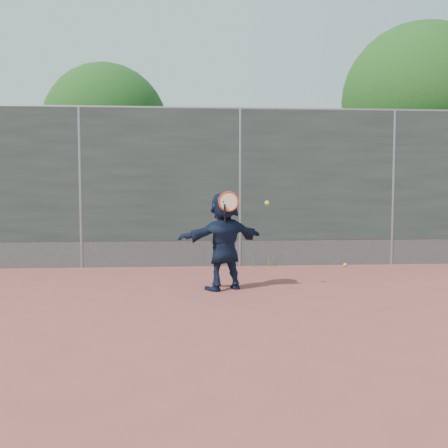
{
  "coord_description": "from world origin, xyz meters",
  "views": [
    {
      "loc": [
        -0.97,
        -6.0,
        1.48
      ],
      "look_at": [
        -0.46,
        1.27,
        0.97
      ],
      "focal_mm": 40.0,
      "sensor_mm": 36.0,
      "label": 1
    }
  ],
  "objects": [
    {
      "name": "ground",
      "position": [
        0.0,
        0.0,
        0.0
      ],
      "size": [
        80.0,
        80.0,
        0.0
      ],
      "primitive_type": "plane",
      "color": "#9E4C42",
      "rests_on": "ground"
    },
    {
      "name": "ball_ground",
      "position": [
        2.0,
        3.28,
        0.03
      ],
      "size": [
        0.07,
        0.07,
        0.07
      ],
      "primitive_type": "sphere",
      "color": "#D0DD31",
      "rests_on": "ground"
    },
    {
      "name": "player",
      "position": [
        -0.46,
        1.27,
        0.73
      ],
      "size": [
        1.41,
        0.94,
        1.45
      ],
      "primitive_type": "imported",
      "rotation": [
        0.0,
        0.0,
        3.56
      ],
      "color": "#131D36",
      "rests_on": "ground"
    },
    {
      "name": "weed_clump",
      "position": [
        0.29,
        3.38,
        0.13
      ],
      "size": [
        0.68,
        0.07,
        0.3
      ],
      "color": "#387226",
      "rests_on": "ground"
    },
    {
      "name": "tree_right",
      "position": [
        4.68,
        5.75,
        3.49
      ],
      "size": [
        3.78,
        3.6,
        5.39
      ],
      "color": "#382314",
      "rests_on": "ground"
    },
    {
      "name": "swing_action",
      "position": [
        -0.36,
        1.08,
        1.28
      ],
      "size": [
        0.75,
        0.17,
        0.51
      ],
      "color": "red",
      "rests_on": "ground"
    },
    {
      "name": "tree_left",
      "position": [
        -2.85,
        6.55,
        2.94
      ],
      "size": [
        3.15,
        3.0,
        4.53
      ],
      "color": "#382314",
      "rests_on": "ground"
    },
    {
      "name": "fence",
      "position": [
        -0.0,
        3.5,
        1.58
      ],
      "size": [
        20.0,
        0.06,
        3.03
      ],
      "color": "#38423D",
      "rests_on": "ground"
    }
  ]
}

